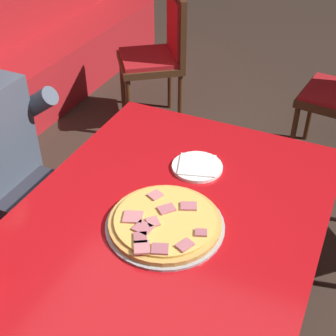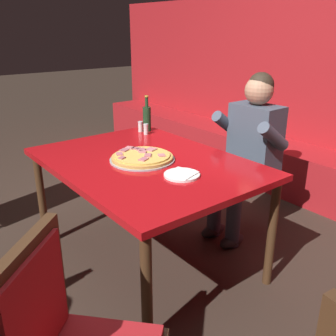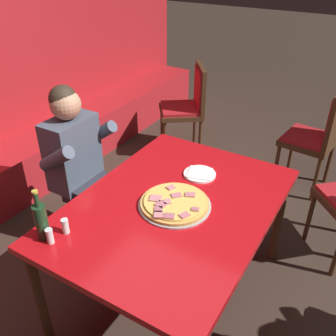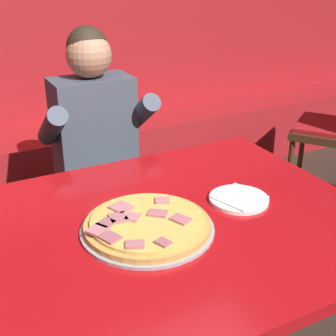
{
  "view_description": "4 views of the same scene",
  "coord_description": "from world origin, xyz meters",
  "px_view_note": "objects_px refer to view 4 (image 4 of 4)",
  "views": [
    {
      "loc": [
        -1.1,
        -0.52,
        1.92
      ],
      "look_at": [
        0.15,
        0.05,
        0.9
      ],
      "focal_mm": 50.0,
      "sensor_mm": 36.0,
      "label": 1
    },
    {
      "loc": [
        1.88,
        -1.29,
        1.58
      ],
      "look_at": [
        0.12,
        0.09,
        0.73
      ],
      "focal_mm": 40.0,
      "sensor_mm": 36.0,
      "label": 2
    },
    {
      "loc": [
        -1.51,
        -0.87,
        2.09
      ],
      "look_at": [
        0.09,
        0.09,
        0.94
      ],
      "focal_mm": 40.0,
      "sensor_mm": 36.0,
      "label": 3
    },
    {
      "loc": [
        -0.54,
        -1.16,
        1.55
      ],
      "look_at": [
        0.15,
        0.16,
        0.88
      ],
      "focal_mm": 50.0,
      "sensor_mm": 36.0,
      "label": 4
    }
  ],
  "objects_px": {
    "diner_seated_blue_shirt": "(101,150)",
    "plate_white_paper": "(239,199)",
    "main_dining_table": "(150,245)",
    "pizza": "(147,225)"
  },
  "relations": [
    {
      "from": "pizza",
      "to": "plate_white_paper",
      "type": "relative_size",
      "value": 2.01
    },
    {
      "from": "pizza",
      "to": "diner_seated_blue_shirt",
      "type": "xyz_separation_m",
      "value": [
        0.15,
        0.85,
        -0.08
      ]
    },
    {
      "from": "pizza",
      "to": "diner_seated_blue_shirt",
      "type": "bearing_deg",
      "value": 79.66
    },
    {
      "from": "diner_seated_blue_shirt",
      "to": "main_dining_table",
      "type": "bearing_deg",
      "value": -99.4
    },
    {
      "from": "main_dining_table",
      "to": "diner_seated_blue_shirt",
      "type": "bearing_deg",
      "value": 80.6
    },
    {
      "from": "diner_seated_blue_shirt",
      "to": "plate_white_paper",
      "type": "bearing_deg",
      "value": -75.42
    },
    {
      "from": "plate_white_paper",
      "to": "diner_seated_blue_shirt",
      "type": "xyz_separation_m",
      "value": [
        -0.21,
        0.82,
        -0.07
      ]
    },
    {
      "from": "main_dining_table",
      "to": "plate_white_paper",
      "type": "distance_m",
      "value": 0.36
    },
    {
      "from": "main_dining_table",
      "to": "pizza",
      "type": "xyz_separation_m",
      "value": [
        -0.02,
        -0.01,
        0.09
      ]
    },
    {
      "from": "plate_white_paper",
      "to": "pizza",
      "type": "bearing_deg",
      "value": -176.22
    }
  ]
}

